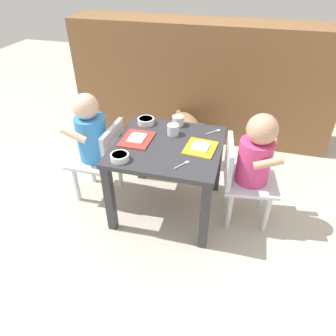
{
  "coord_description": "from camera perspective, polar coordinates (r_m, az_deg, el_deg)",
  "views": [
    {
      "loc": [
        0.36,
        -1.37,
        1.3
      ],
      "look_at": [
        0.0,
        0.0,
        0.29
      ],
      "focal_mm": 33.05,
      "sensor_mm": 36.0,
      "label": 1
    }
  ],
  "objects": [
    {
      "name": "ground_plane",
      "position": [
        1.92,
        0.0,
        -7.07
      ],
      "size": [
        7.0,
        7.0,
        0.0
      ],
      "primitive_type": "plane",
      "color": "beige"
    },
    {
      "name": "kitchen_cabinet_back",
      "position": [
        2.54,
        6.05,
        15.62
      ],
      "size": [
        2.0,
        0.35,
        0.88
      ],
      "primitive_type": "cube",
      "color": "brown",
      "rests_on": "ground"
    },
    {
      "name": "dining_table",
      "position": [
        1.69,
        0.0,
        2.16
      ],
      "size": [
        0.57,
        0.55,
        0.45
      ],
      "color": "#333338",
      "rests_on": "ground"
    },
    {
      "name": "seated_child_left",
      "position": [
        1.83,
        -13.58,
        5.56
      ],
      "size": [
        0.28,
        0.28,
        0.67
      ],
      "color": "silver",
      "rests_on": "ground"
    },
    {
      "name": "seated_child_right",
      "position": [
        1.66,
        15.42,
        1.83
      ],
      "size": [
        0.31,
        0.31,
        0.66
      ],
      "color": "silver",
      "rests_on": "ground"
    },
    {
      "name": "dog",
      "position": [
        2.31,
        4.1,
        7.3
      ],
      "size": [
        0.36,
        0.42,
        0.32
      ],
      "color": "olive",
      "rests_on": "ground"
    },
    {
      "name": "food_tray_left",
      "position": [
        1.69,
        -5.73,
        5.37
      ],
      "size": [
        0.16,
        0.2,
        0.02
      ],
      "color": "red",
      "rests_on": "dining_table"
    },
    {
      "name": "food_tray_right",
      "position": [
        1.62,
        6.01,
        3.77
      ],
      "size": [
        0.17,
        0.19,
        0.02
      ],
      "color": "gold",
      "rests_on": "dining_table"
    },
    {
      "name": "water_cup_left",
      "position": [
        1.73,
        1.12,
        6.96
      ],
      "size": [
        0.07,
        0.07,
        0.06
      ],
      "color": "white",
      "rests_on": "dining_table"
    },
    {
      "name": "water_cup_right",
      "position": [
        1.83,
        1.93,
        8.6
      ],
      "size": [
        0.07,
        0.07,
        0.06
      ],
      "color": "white",
      "rests_on": "dining_table"
    },
    {
      "name": "cereal_bowl_right_side",
      "position": [
        1.85,
        -4.08,
        8.69
      ],
      "size": [
        0.1,
        0.1,
        0.03
      ],
      "color": "white",
      "rests_on": "dining_table"
    },
    {
      "name": "cereal_bowl_left_side",
      "position": [
        1.53,
        -8.89,
        2.04
      ],
      "size": [
        0.09,
        0.09,
        0.03
      ],
      "color": "white",
      "rests_on": "dining_table"
    },
    {
      "name": "spoon_by_left_tray",
      "position": [
        1.49,
        2.86,
        0.75
      ],
      "size": [
        0.07,
        0.09,
        0.01
      ],
      "color": "silver",
      "rests_on": "dining_table"
    },
    {
      "name": "spoon_by_right_tray",
      "position": [
        1.79,
        8.65,
        6.69
      ],
      "size": [
        0.08,
        0.08,
        0.01
      ],
      "color": "silver",
      "rests_on": "dining_table"
    }
  ]
}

